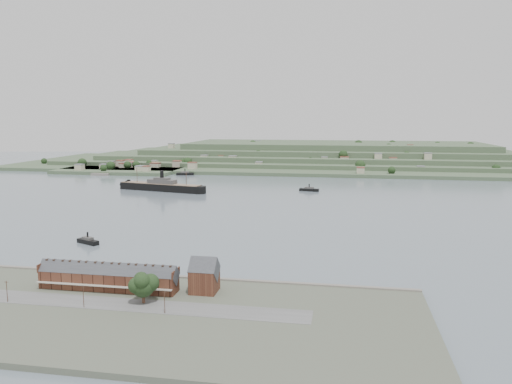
% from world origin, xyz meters
% --- Properties ---
extents(ground, '(1400.00, 1400.00, 0.00)m').
position_xyz_m(ground, '(0.00, 0.00, 0.00)').
color(ground, slate).
rests_on(ground, ground).
extents(near_shore, '(220.00, 80.00, 2.60)m').
position_xyz_m(near_shore, '(0.00, -186.75, 1.01)').
color(near_shore, '#4C5142').
rests_on(near_shore, ground).
extents(terrace_row, '(55.60, 9.80, 11.07)m').
position_xyz_m(terrace_row, '(-10.00, -168.02, 6.84)').
color(terrace_row, '#482519').
rests_on(terrace_row, ground).
extents(gabled_building, '(10.40, 10.18, 14.09)m').
position_xyz_m(gabled_building, '(27.50, -164.00, 8.19)').
color(gabled_building, '#482519').
rests_on(gabled_building, ground).
extents(far_peninsula, '(760.00, 309.00, 30.00)m').
position_xyz_m(far_peninsula, '(27.91, 393.10, 11.88)').
color(far_peninsula, '#394F34').
rests_on(far_peninsula, ground).
extents(steamship, '(94.41, 30.96, 22.91)m').
position_xyz_m(steamship, '(-92.10, 98.74, 4.23)').
color(steamship, black).
rests_on(steamship, ground).
extents(tugboat, '(14.75, 9.50, 6.50)m').
position_xyz_m(tugboat, '(-57.61, -96.79, 1.59)').
color(tugboat, black).
rests_on(tugboat, ground).
extents(ferry_west, '(21.34, 9.77, 7.73)m').
position_xyz_m(ferry_west, '(-107.38, 225.00, 1.86)').
color(ferry_west, black).
rests_on(ferry_west, ground).
extents(ferry_east, '(18.59, 7.65, 6.77)m').
position_xyz_m(ferry_east, '(47.55, 120.72, 1.63)').
color(ferry_east, black).
rests_on(ferry_east, ground).
extents(fig_tree, '(10.50, 9.09, 11.72)m').
position_xyz_m(fig_tree, '(9.41, -179.73, 9.15)').
color(fig_tree, '#472D20').
rests_on(fig_tree, ground).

